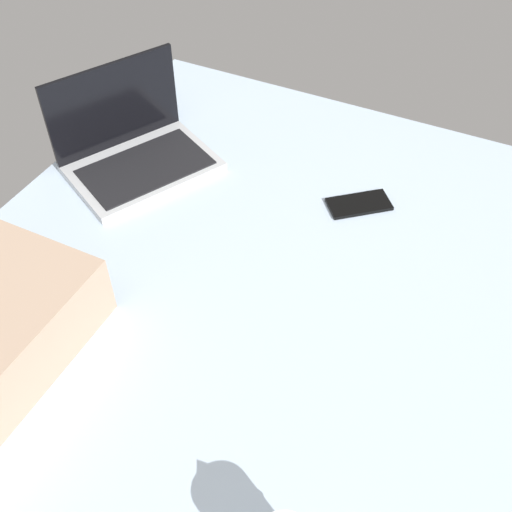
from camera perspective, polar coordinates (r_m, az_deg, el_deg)
bed_mattress at (r=117.80cm, az=-0.66°, el=-13.58°), size 180.00×140.00×18.00cm
laptop at (r=151.53cm, az=-11.11°, el=9.56°), size 39.90×35.66×23.00cm
cell_phone at (r=141.66cm, az=9.48°, el=4.74°), size 14.20×15.10×0.80cm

